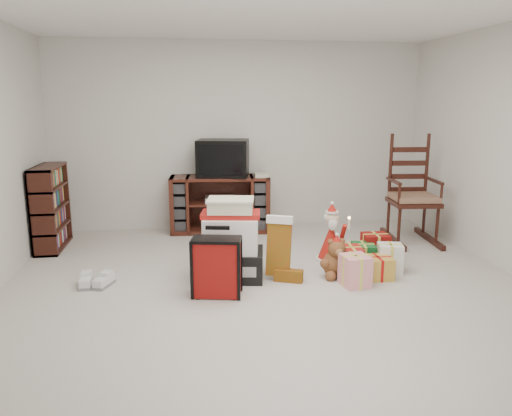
{
  "coord_description": "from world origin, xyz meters",
  "views": [
    {
      "loc": [
        -0.76,
        -4.28,
        1.75
      ],
      "look_at": [
        -0.05,
        0.6,
        0.66
      ],
      "focal_mm": 35.0,
      "sensor_mm": 36.0,
      "label": 1
    }
  ],
  "objects": [
    {
      "name": "gift_cluster",
      "position": [
        1.08,
        0.44,
        0.12
      ],
      "size": [
        0.7,
        1.02,
        0.24
      ],
      "color": "#A41712",
      "rests_on": "floor"
    },
    {
      "name": "room",
      "position": [
        0.0,
        0.0,
        1.25
      ],
      "size": [
        5.01,
        5.01,
        2.51
      ],
      "color": "beige",
      "rests_on": "ground"
    },
    {
      "name": "teddy_bear",
      "position": [
        0.71,
        0.3,
        0.17
      ],
      "size": [
        0.26,
        0.23,
        0.39
      ],
      "color": "brown",
      "rests_on": "floor"
    },
    {
      "name": "sneaker_pair",
      "position": [
        -1.63,
        0.37,
        0.05
      ],
      "size": [
        0.33,
        0.28,
        0.09
      ],
      "rotation": [
        0.0,
        0.0,
        -0.12
      ],
      "color": "silver",
      "rests_on": "floor"
    },
    {
      "name": "tv_stand",
      "position": [
        -0.3,
        2.24,
        0.37
      ],
      "size": [
        1.33,
        0.56,
        0.74
      ],
      "rotation": [
        0.0,
        0.0,
        -0.07
      ],
      "color": "#491D14",
      "rests_on": "floor"
    },
    {
      "name": "crt_television",
      "position": [
        -0.25,
        2.23,
        0.98
      ],
      "size": [
        0.73,
        0.59,
        0.48
      ],
      "rotation": [
        0.0,
        0.0,
        -0.2
      ],
      "color": "black",
      "rests_on": "tv_stand"
    },
    {
      "name": "stocking",
      "position": [
        0.13,
        0.32,
        0.32
      ],
      "size": [
        0.33,
        0.23,
        0.65
      ],
      "primitive_type": null,
      "rotation": [
        0.0,
        0.0,
        -0.39
      ],
      "color": "#0C7213",
      "rests_on": "floor"
    },
    {
      "name": "red_suitcase",
      "position": [
        -0.5,
        -0.03,
        0.27
      ],
      "size": [
        0.45,
        0.3,
        0.63
      ],
      "rotation": [
        0.0,
        0.0,
        -0.2
      ],
      "color": "maroon",
      "rests_on": "floor"
    },
    {
      "name": "rocking_chair",
      "position": [
        2.02,
        1.46,
        0.47
      ],
      "size": [
        0.64,
        0.96,
        1.37
      ],
      "rotation": [
        0.0,
        0.0,
        -0.1
      ],
      "color": "#34150E",
      "rests_on": "floor"
    },
    {
      "name": "santa_figurine",
      "position": [
        0.8,
        0.78,
        0.25
      ],
      "size": [
        0.32,
        0.3,
        0.65
      ],
      "color": "#AB1912",
      "rests_on": "floor"
    },
    {
      "name": "bookshelf",
      "position": [
        -2.34,
        1.76,
        0.47
      ],
      "size": [
        0.27,
        0.81,
        0.98
      ],
      "color": "#34150E",
      "rests_on": "floor"
    },
    {
      "name": "gift_pile",
      "position": [
        -0.33,
        0.42,
        0.34
      ],
      "size": [
        0.69,
        0.55,
        0.78
      ],
      "rotation": [
        0.0,
        0.0,
        -0.16
      ],
      "color": "black",
      "rests_on": "floor"
    },
    {
      "name": "mrs_claus_figurine",
      "position": [
        -0.38,
        0.81,
        0.26
      ],
      "size": [
        0.33,
        0.31,
        0.67
      ],
      "color": "#AB1912",
      "rests_on": "floor"
    }
  ]
}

